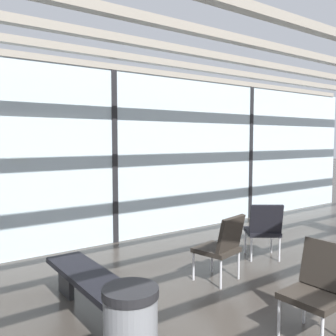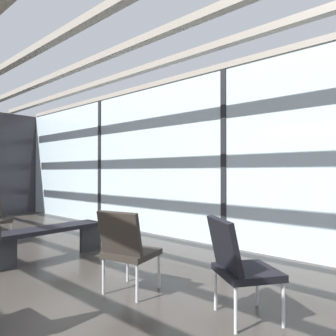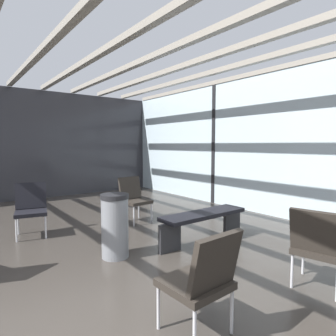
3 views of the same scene
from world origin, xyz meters
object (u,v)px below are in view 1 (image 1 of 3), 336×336
parked_airplane (21,137)px  waiting_bench (89,283)px  lounge_chair_7 (264,227)px  lounge_chair_0 (222,244)px  lounge_chair_4 (319,285)px

parked_airplane → waiting_bench: parked_airplane is taller
parked_airplane → lounge_chair_7: size_ratio=15.51×
parked_airplane → lounge_chair_0: bearing=-82.9°
lounge_chair_7 → lounge_chair_0: bearing=49.1°
parked_airplane → waiting_bench: 6.76m
lounge_chair_4 → waiting_bench: bearing=-136.9°
parked_airplane → lounge_chair_4: size_ratio=15.51×
parked_airplane → lounge_chair_7: (1.95, -6.35, -1.39)m
parked_airplane → lounge_chair_7: bearing=-72.9°
lounge_chair_4 → lounge_chair_7: (1.32, 1.73, 0.00)m
lounge_chair_4 → lounge_chair_7: same height
lounge_chair_0 → lounge_chair_7: bearing=-179.3°
lounge_chair_7 → waiting_bench: bearing=39.0°
lounge_chair_0 → lounge_chair_4: 1.48m
lounge_chair_7 → lounge_chair_4: bearing=88.3°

